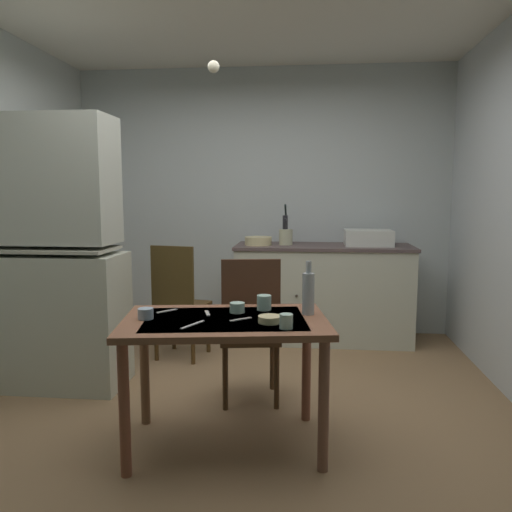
{
  "coord_description": "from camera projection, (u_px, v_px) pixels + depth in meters",
  "views": [
    {
      "loc": [
        0.47,
        -3.11,
        1.43
      ],
      "look_at": [
        0.13,
        0.18,
        1.01
      ],
      "focal_mm": 35.58,
      "sensor_mm": 36.0,
      "label": 1
    }
  ],
  "objects": [
    {
      "name": "mug_tall",
      "position": [
        146.0,
        314.0,
        2.79
      ],
      "size": [
        0.09,
        0.09,
        0.06
      ],
      "primitive_type": "cylinder",
      "color": "#9EB2C6",
      "rests_on": "dining_table"
    },
    {
      "name": "sink_basin",
      "position": [
        368.0,
        237.0,
        4.79
      ],
      "size": [
        0.44,
        0.34,
        0.15
      ],
      "color": "silver",
      "rests_on": "counter_cabinet"
    },
    {
      "name": "serving_spoon",
      "position": [
        167.0,
        311.0,
        2.97
      ],
      "size": [
        0.1,
        0.11,
        0.0
      ],
      "primitive_type": "cube",
      "rotation": [
        0.0,
        0.0,
        0.84
      ],
      "color": "beige",
      "rests_on": "dining_table"
    },
    {
      "name": "hutch_cabinet",
      "position": [
        54.0,
        263.0,
        3.69
      ],
      "size": [
        0.98,
        0.5,
        1.97
      ],
      "color": "beige",
      "rests_on": "ground"
    },
    {
      "name": "chair_far_side",
      "position": [
        250.0,
        329.0,
        3.39
      ],
      "size": [
        0.46,
        0.46,
        1.01
      ],
      "color": "#4E341F",
      "rests_on": "ground"
    },
    {
      "name": "stoneware_crock",
      "position": [
        286.0,
        237.0,
        4.87
      ],
      "size": [
        0.13,
        0.13,
        0.15
      ],
      "primitive_type": "cylinder",
      "color": "beige",
      "rests_on": "counter_cabinet"
    },
    {
      "name": "table_knife",
      "position": [
        193.0,
        325.0,
        2.66
      ],
      "size": [
        0.09,
        0.18,
        0.0
      ],
      "primitive_type": "cube",
      "rotation": [
        0.0,
        0.0,
        1.14
      ],
      "color": "silver",
      "rests_on": "dining_table"
    },
    {
      "name": "teacup_cream",
      "position": [
        286.0,
        321.0,
        2.59
      ],
      "size": [
        0.07,
        0.07,
        0.08
      ],
      "primitive_type": "cylinder",
      "color": "#ADD1C1",
      "rests_on": "dining_table"
    },
    {
      "name": "chair_by_counter",
      "position": [
        179.0,
        300.0,
        4.32
      ],
      "size": [
        0.47,
        0.47,
        0.99
      ],
      "color": "#4E3518",
      "rests_on": "ground"
    },
    {
      "name": "teacup_mint",
      "position": [
        264.0,
        303.0,
        3.0
      ],
      "size": [
        0.09,
        0.09,
        0.09
      ],
      "primitive_type": "cylinder",
      "color": "#ADD1C1",
      "rests_on": "dining_table"
    },
    {
      "name": "counter_cabinet",
      "position": [
        323.0,
        293.0,
        4.9
      ],
      "size": [
        1.68,
        0.64,
        0.93
      ],
      "color": "beige",
      "rests_on": "ground"
    },
    {
      "name": "teaspoon_by_cup",
      "position": [
        207.0,
        313.0,
        2.92
      ],
      "size": [
        0.06,
        0.12,
        0.0
      ],
      "primitive_type": "cube",
      "rotation": [
        0.0,
        0.0,
        5.02
      ],
      "color": "beige",
      "rests_on": "dining_table"
    },
    {
      "name": "mixing_bowl_counter",
      "position": [
        258.0,
        241.0,
        4.85
      ],
      "size": [
        0.26,
        0.26,
        0.08
      ],
      "primitive_type": "cylinder",
      "color": "beige",
      "rests_on": "counter_cabinet"
    },
    {
      "name": "serving_bowl_wide",
      "position": [
        270.0,
        319.0,
        2.71
      ],
      "size": [
        0.13,
        0.13,
        0.04
      ],
      "primitive_type": "cylinder",
      "color": "beige",
      "rests_on": "dining_table"
    },
    {
      "name": "dining_table",
      "position": [
        225.0,
        336.0,
        2.81
      ],
      "size": [
        1.22,
        0.88,
        0.74
      ],
      "color": "brown",
      "rests_on": "ground"
    },
    {
      "name": "glass_bottle",
      "position": [
        308.0,
        292.0,
        2.89
      ],
      "size": [
        0.07,
        0.07,
        0.31
      ],
      "color": "#B7BCC1",
      "rests_on": "dining_table"
    },
    {
      "name": "wall_back",
      "position": [
        262.0,
        202.0,
        5.22
      ],
      "size": [
        3.85,
        0.1,
        2.67
      ],
      "primitive_type": "cube",
      "color": "silver",
      "rests_on": "ground"
    },
    {
      "name": "teaspoon_near_bowl",
      "position": [
        241.0,
        319.0,
        2.78
      ],
      "size": [
        0.11,
        0.1,
        0.0
      ],
      "primitive_type": "cube",
      "rotation": [
        0.0,
        0.0,
        3.85
      ],
      "color": "beige",
      "rests_on": "dining_table"
    },
    {
      "name": "pendant_bulb",
      "position": [
        214.0,
        67.0,
        3.36
      ],
      "size": [
        0.08,
        0.08,
        0.08
      ],
      "primitive_type": "sphere",
      "color": "#F9EFCC"
    },
    {
      "name": "hand_pump",
      "position": [
        285.0,
        227.0,
        4.9
      ],
      "size": [
        0.05,
        0.27,
        0.39
      ],
      "color": "#232328",
      "rests_on": "counter_cabinet"
    },
    {
      "name": "mug_dark",
      "position": [
        237.0,
        308.0,
        2.94
      ],
      "size": [
        0.09,
        0.09,
        0.06
      ],
      "primitive_type": "cylinder",
      "color": "#ADD1C1",
      "rests_on": "dining_table"
    },
    {
      "name": "ground_plane",
      "position": [
        233.0,
        413.0,
        3.3
      ],
      "size": [
        5.13,
        5.13,
        0.0
      ],
      "primitive_type": "plane",
      "color": "#92704D"
    }
  ]
}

